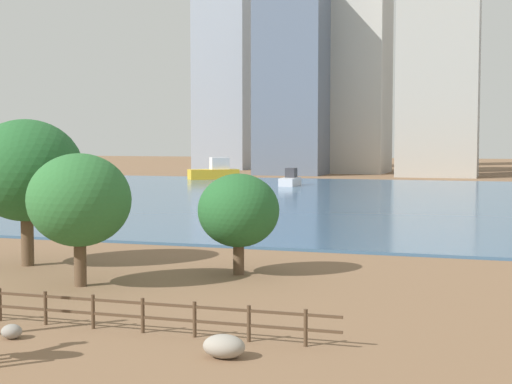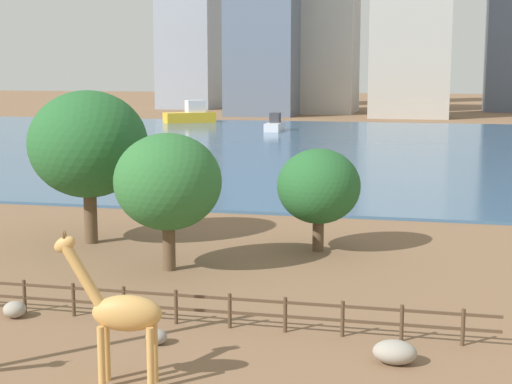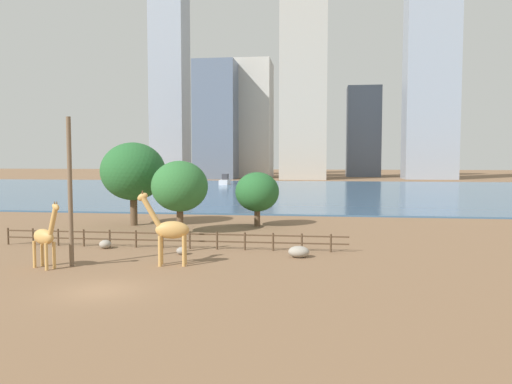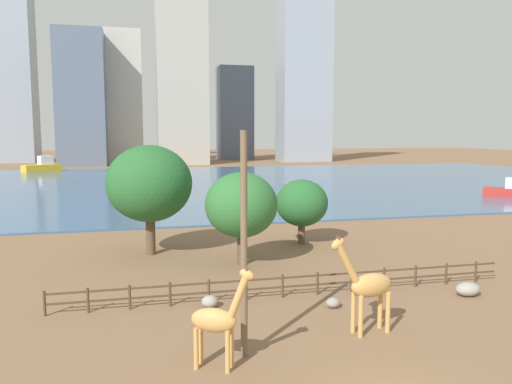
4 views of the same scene
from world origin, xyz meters
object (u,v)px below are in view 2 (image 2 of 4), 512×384
(giraffe_companion, at_px, (121,313))
(boat_ferry, at_px, (274,125))
(boat_sailboat, at_px, (191,115))
(tree_left_large, at_px, (319,187))
(tree_center_broad, at_px, (168,182))
(tree_right_tall, at_px, (88,145))
(boulder_by_pole, at_px, (156,337))
(boulder_small, at_px, (15,309))
(boulder_near_fence, at_px, (395,352))

(giraffe_companion, bearing_deg, boat_ferry, -90.00)
(boat_sailboat, bearing_deg, boat_ferry, 105.99)
(giraffe_companion, xyz_separation_m, tree_left_large, (3.16, 18.59, 1.14))
(tree_center_broad, bearing_deg, tree_right_tall, 143.10)
(boulder_by_pole, distance_m, boulder_small, 6.46)
(tree_left_large, height_order, boat_sailboat, tree_left_large)
(boulder_near_fence, xyz_separation_m, boulder_by_pole, (-8.10, -0.01, -0.13))
(tree_right_tall, bearing_deg, boulder_small, -78.16)
(boulder_near_fence, xyz_separation_m, tree_right_tall, (-17.02, 14.16, 4.97))
(tree_right_tall, xyz_separation_m, boat_ferry, (-5.12, 74.47, -4.28))
(tree_left_large, height_order, tree_center_broad, tree_center_broad)
(boulder_near_fence, distance_m, boat_ferry, 91.35)
(boulder_small, distance_m, boat_ferry, 87.44)
(boulder_near_fence, xyz_separation_m, boat_sailboat, (-39.51, 102.67, 1.08))
(boulder_near_fence, relative_size, tree_center_broad, 0.22)
(boulder_near_fence, xyz_separation_m, boat_ferry, (-22.13, 88.62, 0.69))
(boulder_near_fence, relative_size, tree_left_large, 0.27)
(giraffe_companion, relative_size, boat_sailboat, 0.54)
(boulder_small, height_order, boat_sailboat, boat_sailboat)
(tree_left_large, relative_size, tree_center_broad, 0.83)
(tree_left_large, bearing_deg, boat_ferry, 103.31)
(giraffe_companion, bearing_deg, tree_left_large, -108.44)
(giraffe_companion, relative_size, tree_left_large, 0.88)
(giraffe_companion, distance_m, tree_left_large, 18.89)
(boat_ferry, xyz_separation_m, boat_sailboat, (-17.37, 14.05, 0.39))
(tree_right_tall, distance_m, boat_ferry, 74.77)
(boulder_by_pole, relative_size, boat_sailboat, 0.09)
(tree_left_large, bearing_deg, boulder_near_fence, -72.58)
(boulder_small, distance_m, tree_left_large, 16.90)
(boulder_by_pole, height_order, boat_ferry, boat_ferry)
(tree_center_broad, distance_m, tree_right_tall, 7.65)
(boulder_near_fence, height_order, boulder_by_pole, boulder_near_fence)
(boulder_near_fence, bearing_deg, giraffe_companion, -155.94)
(boulder_by_pole, height_order, tree_center_broad, tree_center_broad)
(boat_sailboat, bearing_deg, boulder_near_fence, 76.00)
(boulder_near_fence, relative_size, boulder_small, 1.63)
(boulder_by_pole, bearing_deg, tree_right_tall, 122.20)
(boulder_by_pole, xyz_separation_m, boat_ferry, (-14.04, 88.63, 0.82))
(tree_center_broad, bearing_deg, tree_left_large, 41.09)
(tree_left_large, bearing_deg, boat_sailboat, 111.65)
(boulder_small, bearing_deg, boat_ferry, 95.09)
(boulder_near_fence, height_order, boat_ferry, boat_ferry)
(boulder_by_pole, relative_size, boat_ferry, 0.13)
(tree_right_tall, bearing_deg, boulder_by_pole, -57.80)
(boulder_near_fence, distance_m, boat_sailboat, 110.02)
(boat_ferry, bearing_deg, boulder_small, 3.14)
(boulder_near_fence, distance_m, boulder_small, 14.45)
(boulder_near_fence, bearing_deg, tree_left_large, 107.42)
(boulder_near_fence, bearing_deg, boat_sailboat, 111.05)
(boat_ferry, relative_size, boat_sailboat, 0.69)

